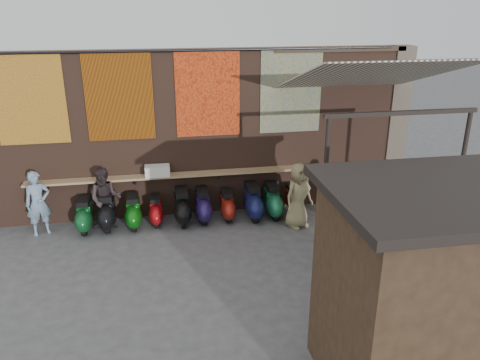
{
  "coord_description": "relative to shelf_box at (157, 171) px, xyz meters",
  "views": [
    {
      "loc": [
        -0.94,
        -8.32,
        4.9
      ],
      "look_at": [
        0.82,
        1.2,
        1.3
      ],
      "focal_mm": 35.0,
      "sensor_mm": 36.0,
      "label": 1
    }
  ],
  "objects": [
    {
      "name": "ground",
      "position": [
        0.97,
        -2.3,
        -1.25
      ],
      "size": [
        70.0,
        70.0,
        0.0
      ],
      "primitive_type": "plane",
      "color": "#474749",
      "rests_on": "ground"
    },
    {
      "name": "brick_wall",
      "position": [
        0.97,
        0.4,
        0.75
      ],
      "size": [
        10.0,
        0.4,
        4.0
      ],
      "primitive_type": "cube",
      "color": "brown",
      "rests_on": "ground"
    },
    {
      "name": "pier_right",
      "position": [
        6.17,
        0.4,
        0.75
      ],
      "size": [
        0.5,
        0.5,
        4.0
      ],
      "primitive_type": "cube",
      "color": "#4C4238",
      "rests_on": "ground"
    },
    {
      "name": "eating_counter",
      "position": [
        0.97,
        0.03,
        -0.15
      ],
      "size": [
        8.0,
        0.32,
        0.05
      ],
      "primitive_type": "cube",
      "color": "#9E7A51",
      "rests_on": "brick_wall"
    },
    {
      "name": "shelf_box",
      "position": [
        0.0,
        0.0,
        0.0
      ],
      "size": [
        0.58,
        0.32,
        0.25
      ],
      "primitive_type": "cube",
      "color": "white",
      "rests_on": "eating_counter"
    },
    {
      "name": "tapestry_redgold",
      "position": [
        -2.63,
        0.18,
        1.75
      ],
      "size": [
        1.5,
        0.02,
        2.0
      ],
      "primitive_type": "cube",
      "color": "maroon",
      "rests_on": "brick_wall"
    },
    {
      "name": "tapestry_sun",
      "position": [
        -0.73,
        0.18,
        1.75
      ],
      "size": [
        1.5,
        0.02,
        2.0
      ],
      "primitive_type": "cube",
      "color": "#C65D0B",
      "rests_on": "brick_wall"
    },
    {
      "name": "tapestry_orange",
      "position": [
        1.27,
        0.18,
        1.75
      ],
      "size": [
        1.5,
        0.02,
        2.0
      ],
      "primitive_type": "cube",
      "color": "#D44B1A",
      "rests_on": "brick_wall"
    },
    {
      "name": "tapestry_multi",
      "position": [
        3.27,
        0.18,
        1.75
      ],
      "size": [
        1.5,
        0.02,
        2.0
      ],
      "primitive_type": "cube",
      "color": "#254D88",
      "rests_on": "brick_wall"
    },
    {
      "name": "hang_rail",
      "position": [
        0.97,
        0.17,
        2.73
      ],
      "size": [
        9.5,
        0.06,
        0.06
      ],
      "primitive_type": "cylinder",
      "rotation": [
        0.0,
        1.57,
        0.0
      ],
      "color": "black",
      "rests_on": "brick_wall"
    },
    {
      "name": "scooter_stool_0",
      "position": [
        -1.72,
        -0.33,
        -0.87
      ],
      "size": [
        0.36,
        0.8,
        0.76
      ],
      "primitive_type": null,
      "color": "#105224",
      "rests_on": "ground"
    },
    {
      "name": "scooter_stool_1",
      "position": [
        -1.21,
        -0.27,
        -0.83
      ],
      "size": [
        0.39,
        0.88,
        0.83
      ],
      "primitive_type": null,
      "color": "black",
      "rests_on": "ground"
    },
    {
      "name": "scooter_stool_2",
      "position": [
        -0.61,
        -0.33,
        -0.87
      ],
      "size": [
        0.36,
        0.8,
        0.76
      ],
      "primitive_type": null,
      "color": "#0C590F",
      "rests_on": "ground"
    },
    {
      "name": "scooter_stool_3",
      "position": [
        -0.1,
        -0.26,
        -0.91
      ],
      "size": [
        0.32,
        0.71,
        0.67
      ],
      "primitive_type": null,
      "color": "#A10C12",
      "rests_on": "ground"
    },
    {
      "name": "scooter_stool_4",
      "position": [
        0.53,
        -0.32,
        -0.84
      ],
      "size": [
        0.39,
        0.87,
        0.82
      ],
      "primitive_type": null,
      "color": "black",
      "rests_on": "ground"
    },
    {
      "name": "scooter_stool_5",
      "position": [
        1.03,
        -0.29,
        -0.86
      ],
      "size": [
        0.37,
        0.83,
        0.79
      ],
      "primitive_type": null,
      "color": "#241752",
      "rests_on": "ground"
    },
    {
      "name": "scooter_stool_6",
      "position": [
        1.62,
        -0.29,
        -0.9
      ],
      "size": [
        0.33,
        0.74,
        0.71
      ],
      "primitive_type": null,
      "color": "maroon",
      "rests_on": "ground"
    },
    {
      "name": "scooter_stool_7",
      "position": [
        2.24,
        -0.34,
        -0.83
      ],
      "size": [
        0.4,
        0.89,
        0.84
      ],
      "primitive_type": null,
      "color": "#14194C",
      "rests_on": "ground"
    },
    {
      "name": "scooter_stool_8",
      "position": [
        2.75,
        -0.33,
        -0.84
      ],
      "size": [
        0.39,
        0.86,
        0.81
      ],
      "primitive_type": null,
      "color": "#1A6B43",
      "rests_on": "ground"
    },
    {
      "name": "scooter_stool_9",
      "position": [
        3.29,
        -0.31,
        -0.89
      ],
      "size": [
        0.34,
        0.76,
        0.73
      ],
      "primitive_type": null,
      "color": "maroon",
      "rests_on": "ground"
    },
    {
      "name": "diner_left",
      "position": [
        -2.68,
        -0.3,
        -0.5
      ],
      "size": [
        0.64,
        0.53,
        1.5
      ],
      "primitive_type": "imported",
      "rotation": [
        0.0,
        0.0,
        0.36
      ],
      "color": "#7893AF",
      "rests_on": "ground"
    },
    {
      "name": "diner_right",
      "position": [
        -1.21,
        -0.31,
        -0.5
      ],
      "size": [
        0.76,
        0.61,
        1.49
      ],
      "primitive_type": "imported",
      "rotation": [
        0.0,
        0.0,
        -0.07
      ],
      "color": "#302628",
      "rests_on": "ground"
    },
    {
      "name": "shopper_navy",
      "position": [
        4.64,
        -1.82,
        -0.43
      ],
      "size": [
        0.99,
        0.48,
        1.64
      ],
      "primitive_type": "imported",
      "rotation": [
        0.0,
        0.0,
        3.06
      ],
      "color": "black",
      "rests_on": "ground"
    },
    {
      "name": "shopper_grey",
      "position": [
        4.5,
        -1.83,
        -0.49
      ],
      "size": [
        1.0,
        0.59,
        1.53
      ],
      "primitive_type": "imported",
      "rotation": [
        0.0,
        0.0,
        3.17
      ],
      "color": "#505255",
      "rests_on": "ground"
    },
    {
      "name": "shopper_tan",
      "position": [
        3.19,
        -1.0,
        -0.47
      ],
      "size": [
        0.91,
        0.79,
        1.57
      ],
      "primitive_type": "imported",
      "rotation": [
        0.0,
        0.0,
        0.46
      ],
      "color": "#90845B",
      "rests_on": "ground"
    },
    {
      "name": "market_stall",
      "position": [
        3.38,
        -6.07,
        0.15
      ],
      "size": [
        2.6,
        1.96,
        2.8
      ],
      "primitive_type": "cube",
      "rotation": [
        0.0,
        0.0,
        -0.01
      ],
      "color": "black",
      "rests_on": "ground"
    },
    {
      "name": "stall_roof",
      "position": [
        3.38,
        -6.07,
        1.61
      ],
      "size": [
        2.92,
        2.26,
        0.12
      ],
      "primitive_type": "cube",
      "rotation": [
        0.0,
        0.0,
        -0.01
      ],
      "color": "black",
      "rests_on": "market_stall"
    },
    {
      "name": "stall_sign",
      "position": [
        3.39,
        -5.07,
        0.78
      ],
      "size": [
        1.2,
        0.05,
        0.5
      ],
      "primitive_type": "cube",
      "rotation": [
        0.0,
        0.0,
        -0.01
      ],
      "color": "gold",
      "rests_on": "market_stall"
    },
    {
      "name": "stall_shelf",
      "position": [
        3.39,
        -5.07,
        -0.23
      ],
      "size": [
        2.15,
        0.12,
        0.06
      ],
      "primitive_type": "cube",
      "rotation": [
        0.0,
        0.0,
        -0.01
      ],
      "color": "#473321",
      "rests_on": "market_stall"
    },
    {
      "name": "awning_canvas",
      "position": [
        4.47,
        -1.4,
        2.3
      ],
      "size": [
        3.2,
        3.28,
        0.97
      ],
      "primitive_type": "cube",
      "rotation": [
        -0.28,
        0.0,
        0.0
      ],
      "color": "beige",
      "rests_on": "brick_wall"
    },
    {
      "name": "awning_ledger",
      "position": [
        4.47,
        0.19,
        2.7
      ],
      "size": [
        3.3,
        0.08,
        0.12
      ],
      "primitive_type": "cube",
      "color": "#33261C",
      "rests_on": "brick_wall"
    },
    {
      "name": "awning_header",
      "position": [
        4.47,
        -2.9,
        1.83
      ],
      "size": [
        3.0,
        0.08,
        0.08
      ],
      "primitive_type": "cube",
      "color": "black",
      "rests_on": "awning_post_left"
    },
    {
      "name": "awning_post_left",
      "position": [
        3.07,
        -2.9,
        0.3
      ],
      "size": [
        0.09,
        0.09,
        3.1
      ],
      "primitive_type": "cylinder",
      "color": "black",
      "rests_on": "ground"
    },
    {
      "name": "awning_post_right",
      "position": [
        5.87,
        -2.9,
        0.3
      ],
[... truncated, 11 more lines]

